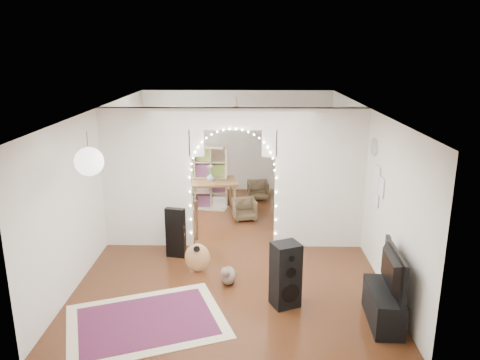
{
  "coord_description": "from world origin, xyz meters",
  "views": [
    {
      "loc": [
        0.28,
        -8.6,
        3.74
      ],
      "look_at": [
        0.13,
        0.3,
        1.24
      ],
      "focal_mm": 35.0,
      "sensor_mm": 36.0,
      "label": 1
    }
  ],
  "objects_px": {
    "floor_speaker": "(286,275)",
    "dining_chair_right": "(245,209)",
    "acoustic_guitar": "(197,246)",
    "dining_chair_left": "(258,190)",
    "bookcase": "(196,176)",
    "dining_table": "(211,184)",
    "media_console": "(383,306)"
  },
  "relations": [
    {
      "from": "bookcase",
      "to": "dining_chair_right",
      "type": "distance_m",
      "value": 1.55
    },
    {
      "from": "floor_speaker",
      "to": "dining_chair_right",
      "type": "xyz_separation_m",
      "value": [
        -0.64,
        3.69,
        -0.26
      ]
    },
    {
      "from": "acoustic_guitar",
      "to": "dining_chair_left",
      "type": "relative_size",
      "value": 2.09
    },
    {
      "from": "floor_speaker",
      "to": "bookcase",
      "type": "xyz_separation_m",
      "value": [
        -1.83,
        4.52,
        0.28
      ]
    },
    {
      "from": "acoustic_guitar",
      "to": "dining_table",
      "type": "height_order",
      "value": "acoustic_guitar"
    },
    {
      "from": "floor_speaker",
      "to": "dining_chair_left",
      "type": "xyz_separation_m",
      "value": [
        -0.31,
        5.18,
        -0.26
      ]
    },
    {
      "from": "dining_table",
      "to": "floor_speaker",
      "type": "bearing_deg",
      "value": -81.72
    },
    {
      "from": "media_console",
      "to": "acoustic_guitar",
      "type": "bearing_deg",
      "value": 154.41
    },
    {
      "from": "floor_speaker",
      "to": "dining_chair_left",
      "type": "height_order",
      "value": "floor_speaker"
    },
    {
      "from": "acoustic_guitar",
      "to": "dining_chair_right",
      "type": "bearing_deg",
      "value": 62.71
    },
    {
      "from": "floor_speaker",
      "to": "acoustic_guitar",
      "type": "bearing_deg",
      "value": 119.52
    },
    {
      "from": "floor_speaker",
      "to": "dining_chair_right",
      "type": "height_order",
      "value": "floor_speaker"
    },
    {
      "from": "media_console",
      "to": "floor_speaker",
      "type": "bearing_deg",
      "value": 164.89
    },
    {
      "from": "bookcase",
      "to": "media_console",
      "type": "bearing_deg",
      "value": -44.19
    },
    {
      "from": "media_console",
      "to": "dining_chair_left",
      "type": "xyz_separation_m",
      "value": [
        -1.66,
        5.62,
        -0.01
      ]
    },
    {
      "from": "floor_speaker",
      "to": "dining_chair_right",
      "type": "relative_size",
      "value": 1.94
    },
    {
      "from": "bookcase",
      "to": "dining_table",
      "type": "distance_m",
      "value": 0.5
    },
    {
      "from": "media_console",
      "to": "dining_chair_left",
      "type": "distance_m",
      "value": 5.86
    },
    {
      "from": "media_console",
      "to": "bookcase",
      "type": "bearing_deg",
      "value": 125.54
    },
    {
      "from": "acoustic_guitar",
      "to": "floor_speaker",
      "type": "height_order",
      "value": "acoustic_guitar"
    },
    {
      "from": "floor_speaker",
      "to": "dining_chair_left",
      "type": "bearing_deg",
      "value": 69.69
    },
    {
      "from": "acoustic_guitar",
      "to": "dining_chair_right",
      "type": "height_order",
      "value": "acoustic_guitar"
    },
    {
      "from": "bookcase",
      "to": "dining_table",
      "type": "xyz_separation_m",
      "value": [
        0.39,
        -0.3,
        -0.1
      ]
    },
    {
      "from": "media_console",
      "to": "dining_table",
      "type": "relative_size",
      "value": 0.75
    },
    {
      "from": "acoustic_guitar",
      "to": "media_console",
      "type": "relative_size",
      "value": 1.1
    },
    {
      "from": "bookcase",
      "to": "dining_table",
      "type": "height_order",
      "value": "bookcase"
    },
    {
      "from": "dining_table",
      "to": "dining_chair_right",
      "type": "bearing_deg",
      "value": -44.47
    },
    {
      "from": "acoustic_guitar",
      "to": "dining_chair_left",
      "type": "distance_m",
      "value": 4.27
    },
    {
      "from": "dining_table",
      "to": "dining_chair_left",
      "type": "bearing_deg",
      "value": 29.63
    },
    {
      "from": "acoustic_guitar",
      "to": "media_console",
      "type": "xyz_separation_m",
      "value": [
        2.78,
        -1.51,
        -0.23
      ]
    },
    {
      "from": "media_console",
      "to": "bookcase",
      "type": "relative_size",
      "value": 0.64
    },
    {
      "from": "acoustic_guitar",
      "to": "dining_table",
      "type": "xyz_separation_m",
      "value": [
        -0.01,
        3.15,
        0.2
      ]
    }
  ]
}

